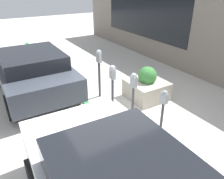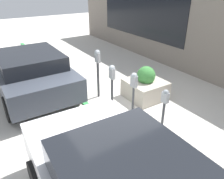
% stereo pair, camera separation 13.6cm
% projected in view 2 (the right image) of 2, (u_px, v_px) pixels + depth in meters
% --- Properties ---
extents(ground_plane, '(40.00, 40.00, 0.00)m').
position_uv_depth(ground_plane, '(108.00, 122.00, 5.74)').
color(ground_plane, beige).
extents(curb_strip, '(19.00, 0.16, 0.04)m').
position_uv_depth(curb_strip, '(105.00, 122.00, 5.69)').
color(curb_strip, '#338C47').
rests_on(curb_strip, ground_plane).
extents(building_facade, '(19.00, 0.17, 3.63)m').
position_uv_depth(building_facade, '(224.00, 32.00, 7.09)').
color(building_facade, slate).
rests_on(building_facade, ground_plane).
extents(parking_meter_nearest, '(0.14, 0.12, 1.41)m').
position_uv_depth(parking_meter_nearest, '(164.00, 109.00, 4.46)').
color(parking_meter_nearest, '#38383D').
rests_on(parking_meter_nearest, ground_plane).
extents(parking_meter_second, '(0.17, 0.15, 1.44)m').
position_uv_depth(parking_meter_second, '(134.00, 88.00, 5.14)').
color(parking_meter_second, '#38383D').
rests_on(parking_meter_second, ground_plane).
extents(parking_meter_middle, '(0.19, 0.17, 1.36)m').
position_uv_depth(parking_meter_middle, '(112.00, 79.00, 5.83)').
color(parking_meter_middle, '#38383D').
rests_on(parking_meter_middle, ground_plane).
extents(parking_meter_fourth, '(0.20, 0.17, 1.53)m').
position_uv_depth(parking_meter_fourth, '(98.00, 65.00, 6.53)').
color(parking_meter_fourth, '#38383D').
rests_on(parking_meter_fourth, ground_plane).
extents(planter_box, '(1.11, 1.10, 1.03)m').
position_uv_depth(planter_box, '(145.00, 86.00, 6.77)').
color(planter_box, '#B2A899').
rests_on(planter_box, ground_plane).
extents(parked_car_middle, '(3.95, 2.04, 1.42)m').
position_uv_depth(parked_car_middle, '(31.00, 72.00, 6.80)').
color(parked_car_middle, '#383D47').
rests_on(parked_car_middle, ground_plane).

